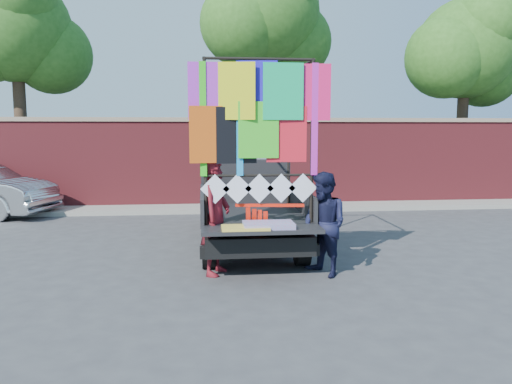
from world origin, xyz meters
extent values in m
plane|color=#38383A|center=(0.00, 0.00, 0.00)|extent=(90.00, 90.00, 0.00)
cube|color=maroon|center=(0.00, 7.00, 1.25)|extent=(30.00, 0.35, 2.50)
cube|color=gray|center=(0.00, 7.00, 2.55)|extent=(30.00, 0.45, 0.12)
cube|color=gray|center=(0.00, 6.30, 0.06)|extent=(30.00, 1.20, 0.12)
cylinder|color=#38281C|center=(-6.50, 8.20, 2.45)|extent=(0.36, 0.36, 4.90)
sphere|color=#2A5D1A|center=(-6.50, 8.20, 5.25)|extent=(3.20, 3.20, 3.20)
sphere|color=#2A5D1A|center=(-5.60, 8.60, 4.55)|extent=(2.40, 2.40, 2.40)
cylinder|color=#38281C|center=(1.00, 8.20, 2.73)|extent=(0.36, 0.36, 5.46)
sphere|color=#2A5D1A|center=(1.00, 8.20, 5.85)|extent=(3.20, 3.20, 3.20)
sphere|color=#2A5D1A|center=(1.90, 8.60, 5.07)|extent=(2.40, 2.40, 2.40)
sphere|color=#2A5D1A|center=(0.20, 7.90, 5.46)|extent=(2.60, 2.60, 2.60)
cylinder|color=#38281C|center=(7.50, 8.20, 2.27)|extent=(0.36, 0.36, 4.55)
sphere|color=#2A5D1A|center=(7.50, 8.20, 4.88)|extent=(3.20, 3.20, 3.20)
sphere|color=#2A5D1A|center=(8.40, 8.60, 4.23)|extent=(2.40, 2.40, 2.40)
sphere|color=#2A5D1A|center=(6.70, 7.90, 4.55)|extent=(2.60, 2.60, 2.60)
sphere|color=#2A5D1A|center=(7.80, 7.60, 5.52)|extent=(2.20, 2.20, 2.20)
cylinder|color=black|center=(-0.98, 3.04, 0.33)|extent=(0.22, 0.65, 0.65)
cylinder|color=black|center=(-0.98, 0.37, 0.33)|extent=(0.22, 0.65, 0.65)
cylinder|color=black|center=(0.57, 3.04, 0.33)|extent=(0.22, 0.65, 0.65)
cylinder|color=black|center=(0.57, 0.37, 0.33)|extent=(0.22, 0.65, 0.65)
cube|color=black|center=(-0.21, 1.66, 0.49)|extent=(1.68, 4.16, 0.30)
cube|color=black|center=(-0.21, 0.91, 0.77)|extent=(1.78, 2.28, 0.10)
cube|color=black|center=(-1.08, 0.91, 0.99)|extent=(0.06, 2.28, 0.45)
cube|color=black|center=(0.66, 0.91, 0.99)|extent=(0.06, 2.28, 0.45)
cube|color=black|center=(-0.21, 2.03, 0.99)|extent=(1.78, 0.06, 0.45)
cube|color=black|center=(-0.21, 2.99, 1.04)|extent=(1.78, 1.58, 1.24)
cube|color=#8C9EAD|center=(-0.21, 2.55, 1.43)|extent=(1.58, 0.06, 0.54)
cube|color=#8C9EAD|center=(-0.21, 3.73, 1.24)|extent=(1.58, 0.10, 0.69)
cube|color=black|center=(-0.21, 4.08, 0.79)|extent=(1.73, 0.89, 0.54)
cube|color=black|center=(-0.21, -0.47, 0.79)|extent=(1.78, 0.54, 0.06)
cube|color=black|center=(-0.21, -0.24, 0.42)|extent=(1.83, 0.15, 0.18)
cylinder|color=black|center=(-1.02, -0.13, 2.06)|extent=(0.05, 0.05, 2.47)
cylinder|color=black|center=(-1.02, 1.95, 2.06)|extent=(0.05, 0.05, 2.47)
cylinder|color=black|center=(0.61, -0.13, 2.06)|extent=(0.05, 0.05, 2.47)
cylinder|color=black|center=(0.61, 1.95, 2.06)|extent=(0.05, 0.05, 2.47)
cylinder|color=black|center=(-0.21, -0.13, 3.29)|extent=(1.68, 0.04, 0.04)
cylinder|color=black|center=(-0.21, 1.95, 3.29)|extent=(1.68, 0.04, 0.04)
cylinder|color=black|center=(-1.02, 0.91, 3.29)|extent=(0.04, 2.13, 0.04)
cylinder|color=black|center=(0.61, 0.91, 3.29)|extent=(0.04, 2.13, 0.04)
cylinder|color=black|center=(-0.21, -0.13, 1.56)|extent=(1.68, 0.04, 0.04)
cube|color=#AF2AD3|center=(-0.95, -0.15, 2.85)|extent=(0.61, 0.01, 0.84)
cube|color=#D0D416|center=(-0.58, -0.19, 2.85)|extent=(0.61, 0.01, 0.84)
cube|color=#2318D9|center=(-0.21, -0.15, 2.85)|extent=(0.61, 0.01, 0.84)
cube|color=#0DB86C|center=(0.17, -0.19, 2.85)|extent=(0.61, 0.01, 0.84)
cube|color=#DB185B|center=(0.54, -0.15, 2.85)|extent=(0.61, 0.01, 0.84)
cube|color=#DB5512|center=(-0.95, -0.19, 2.21)|extent=(0.61, 0.01, 0.84)
cube|color=black|center=(-0.58, -0.15, 2.21)|extent=(0.61, 0.01, 0.84)
cube|color=#3ACF24|center=(-0.21, -0.19, 2.21)|extent=(0.61, 0.01, 0.84)
cube|color=red|center=(0.17, -0.15, 2.21)|extent=(0.61, 0.01, 0.84)
cube|color=#2ACA19|center=(-1.05, -0.17, 2.40)|extent=(0.10, 0.01, 1.68)
cube|color=#C821AF|center=(0.64, -0.17, 2.40)|extent=(0.10, 0.01, 1.68)
cube|color=#188AD8|center=(-0.50, -0.17, 2.40)|extent=(0.10, 0.01, 1.68)
cube|color=white|center=(-0.88, -0.16, 1.37)|extent=(0.45, 0.01, 0.45)
cube|color=white|center=(-0.54, -0.16, 1.37)|extent=(0.45, 0.01, 0.45)
cube|color=white|center=(-0.21, -0.16, 1.37)|extent=(0.45, 0.01, 0.45)
cube|color=white|center=(0.13, -0.16, 1.37)|extent=(0.45, 0.01, 0.45)
cube|color=white|center=(0.47, -0.16, 1.37)|extent=(0.45, 0.01, 0.45)
cube|color=#E53366|center=(-0.11, -0.47, 0.86)|extent=(0.74, 0.45, 0.08)
cube|color=gold|center=(-0.45, -0.54, 0.84)|extent=(0.69, 0.40, 0.04)
imported|color=maroon|center=(-0.87, 0.03, 0.90)|extent=(0.65, 0.77, 1.80)
imported|color=black|center=(0.79, -0.24, 0.81)|extent=(0.90, 0.98, 1.61)
cube|color=red|center=(-0.04, -0.11, 1.10)|extent=(1.06, 0.19, 0.04)
cube|color=red|center=(-0.37, -0.13, 0.76)|extent=(0.07, 0.02, 0.61)
cube|color=red|center=(-0.28, -0.13, 0.74)|extent=(0.07, 0.02, 0.61)
cube|color=red|center=(-0.20, -0.13, 0.72)|extent=(0.07, 0.02, 0.61)
cube|color=red|center=(-0.11, -0.13, 0.70)|extent=(0.07, 0.02, 0.61)
camera|label=1|loc=(-1.06, -7.63, 2.25)|focal=35.00mm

